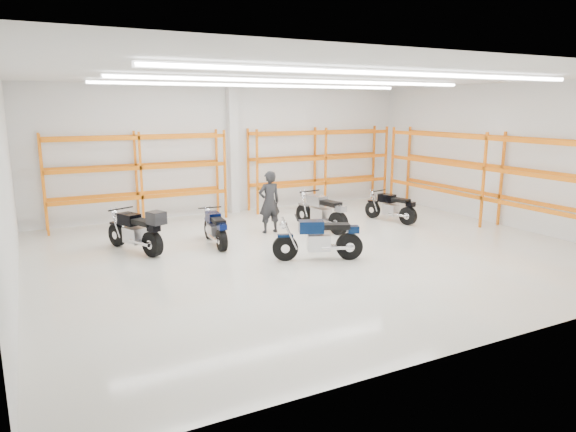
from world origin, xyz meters
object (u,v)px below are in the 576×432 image
motorcycle_main (322,240)px  motorcycle_back_b (215,229)px  standing_man (269,202)px  motorcycle_back_c (323,213)px  motorcycle_back_d (392,208)px  motorcycle_back_a (138,231)px  structural_column (233,150)px

motorcycle_main → motorcycle_back_b: 3.15m
standing_man → motorcycle_back_c: bearing=164.5°
motorcycle_back_d → motorcycle_main: bearing=-148.3°
motorcycle_back_a → motorcycle_back_c: bearing=-0.2°
motorcycle_back_b → standing_man: standing_man is taller
motorcycle_back_b → motorcycle_back_d: size_ratio=1.00×
motorcycle_back_a → motorcycle_back_b: motorcycle_back_a is taller
motorcycle_back_c → motorcycle_back_d: bearing=-1.2°
motorcycle_back_a → motorcycle_back_d: 8.26m
motorcycle_main → motorcycle_back_d: motorcycle_main is taller
motorcycle_back_a → structural_column: bearing=42.5°
motorcycle_back_d → standing_man: (-4.27, 0.51, 0.48)m
motorcycle_main → motorcycle_back_a: (-3.94, 2.75, 0.05)m
motorcycle_back_b → structural_column: bearing=62.3°
motorcycle_main → motorcycle_back_c: motorcycle_back_c is taller
motorcycle_back_b → standing_man: 2.13m
motorcycle_main → motorcycle_back_c: bearing=58.7°
motorcycle_back_c → standing_man: (-1.60, 0.46, 0.40)m
standing_man → motorcycle_back_b: bearing=19.5°
motorcycle_back_a → motorcycle_back_c: (5.60, -0.02, -0.03)m
motorcycle_back_b → motorcycle_main: bearing=-52.9°
motorcycle_main → motorcycle_back_d: (4.32, 2.67, -0.05)m
structural_column → motorcycle_main: bearing=-92.0°
standing_man → structural_column: 3.63m
motorcycle_back_a → motorcycle_back_c: size_ratio=0.95×
motorcycle_back_b → motorcycle_back_c: (3.56, 0.21, 0.08)m
motorcycle_back_b → structural_column: 4.92m
motorcycle_back_a → motorcycle_back_b: bearing=-6.5°
motorcycle_back_a → structural_column: 5.90m
motorcycle_back_b → motorcycle_back_a: bearing=173.5°
structural_column → motorcycle_back_a: bearing=-137.5°
motorcycle_back_b → motorcycle_back_d: motorcycle_back_d is taller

